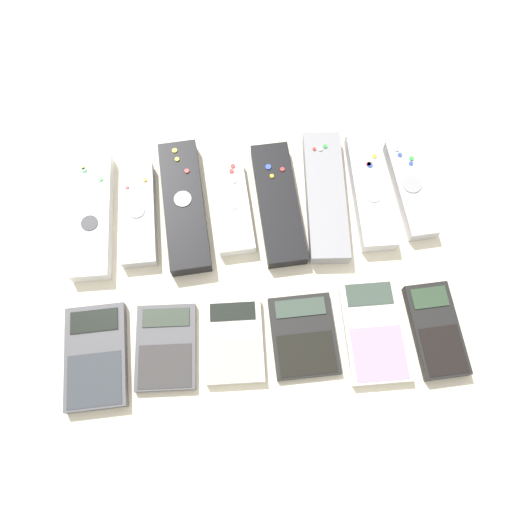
{
  "coord_description": "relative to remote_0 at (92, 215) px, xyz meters",
  "views": [
    {
      "loc": [
        -0.02,
        -0.23,
        0.7
      ],
      "look_at": [
        0.0,
        0.03,
        0.01
      ],
      "focal_mm": 35.0,
      "sensor_mm": 36.0,
      "label": 1
    }
  ],
  "objects": [
    {
      "name": "remote_2",
      "position": [
        0.14,
        0.0,
        0.0
      ],
      "size": [
        0.07,
        0.22,
        0.03
      ],
      "rotation": [
        0.0,
        0.0,
        0.07
      ],
      "color": "black",
      "rests_on": "ground_plane"
    },
    {
      "name": "calculator_4",
      "position": [
        0.4,
        -0.21,
        -0.0
      ],
      "size": [
        0.08,
        0.15,
        0.02
      ],
      "rotation": [
        0.0,
        0.0,
        -0.01
      ],
      "color": "silver",
      "rests_on": "ground_plane"
    },
    {
      "name": "remote_3",
      "position": [
        0.21,
        -0.0,
        -0.0
      ],
      "size": [
        0.06,
        0.16,
        0.02
      ],
      "rotation": [
        0.0,
        0.0,
        0.06
      ],
      "color": "white",
      "rests_on": "ground_plane"
    },
    {
      "name": "remote_7",
      "position": [
        0.49,
        0.0,
        -0.0
      ],
      "size": [
        0.05,
        0.17,
        0.02
      ],
      "rotation": [
        0.0,
        0.0,
        0.06
      ],
      "color": "#B7B7BC",
      "rests_on": "ground_plane"
    },
    {
      "name": "calculator_1",
      "position": [
        0.11,
        -0.21,
        -0.01
      ],
      "size": [
        0.09,
        0.12,
        0.01
      ],
      "rotation": [
        0.0,
        0.0,
        -0.04
      ],
      "color": "#4C4C51",
      "rests_on": "ground_plane"
    },
    {
      "name": "remote_6",
      "position": [
        0.43,
        0.01,
        0.0
      ],
      "size": [
        0.05,
        0.2,
        0.03
      ],
      "rotation": [
        0.0,
        0.0,
        -0.02
      ],
      "color": "silver",
      "rests_on": "ground_plane"
    },
    {
      "name": "calculator_3",
      "position": [
        0.3,
        -0.21,
        -0.01
      ],
      "size": [
        0.09,
        0.12,
        0.01
      ],
      "rotation": [
        0.0,
        0.0,
        0.02
      ],
      "color": "black",
      "rests_on": "ground_plane"
    },
    {
      "name": "remote_0",
      "position": [
        0.0,
        0.0,
        0.0
      ],
      "size": [
        0.06,
        0.2,
        0.03
      ],
      "rotation": [
        0.0,
        0.0,
        -0.01
      ],
      "color": "white",
      "rests_on": "ground_plane"
    },
    {
      "name": "calculator_0",
      "position": [
        0.01,
        -0.21,
        -0.0
      ],
      "size": [
        0.09,
        0.14,
        0.02
      ],
      "rotation": [
        0.0,
        0.0,
        0.03
      ],
      "color": "#4C4C51",
      "rests_on": "ground_plane"
    },
    {
      "name": "remote_4",
      "position": [
        0.28,
        -0.0,
        -0.0
      ],
      "size": [
        0.07,
        0.2,
        0.02
      ],
      "rotation": [
        0.0,
        0.0,
        0.05
      ],
      "color": "black",
      "rests_on": "ground_plane"
    },
    {
      "name": "calculator_2",
      "position": [
        0.2,
        -0.21,
        -0.0
      ],
      "size": [
        0.08,
        0.12,
        0.02
      ],
      "rotation": [
        0.0,
        0.0,
        -0.03
      ],
      "color": "silver",
      "rests_on": "ground_plane"
    },
    {
      "name": "calculator_5",
      "position": [
        0.48,
        -0.22,
        -0.0
      ],
      "size": [
        0.07,
        0.14,
        0.02
      ],
      "rotation": [
        0.0,
        0.0,
        0.04
      ],
      "color": "black",
      "rests_on": "ground_plane"
    },
    {
      "name": "remote_5",
      "position": [
        0.36,
        0.0,
        0.0
      ],
      "size": [
        0.07,
        0.22,
        0.03
      ],
      "rotation": [
        0.0,
        0.0,
        -0.07
      ],
      "color": "gray",
      "rests_on": "ground_plane"
    },
    {
      "name": "ground_plane",
      "position": [
        0.24,
        -0.12,
        -0.01
      ],
      "size": [
        3.0,
        3.0,
        0.0
      ],
      "primitive_type": "plane",
      "color": "beige"
    },
    {
      "name": "remote_1",
      "position": [
        0.07,
        -0.0,
        -0.0
      ],
      "size": [
        0.05,
        0.17,
        0.02
      ],
      "rotation": [
        0.0,
        0.0,
        0.02
      ],
      "color": "#B7B7BC",
      "rests_on": "ground_plane"
    }
  ]
}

